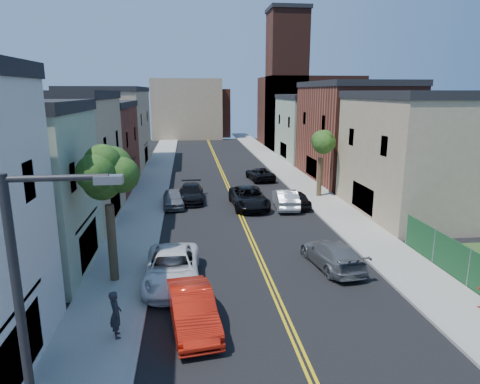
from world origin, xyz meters
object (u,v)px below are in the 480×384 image
object	(u,v)px
black_car_right	(295,199)
black_suv_lane	(249,198)
silver_car_right	(285,199)
grey_car_left	(173,199)
grey_car_right	(332,254)
black_car_left	(191,193)
white_pickup	(172,268)
dark_car_right_far	(260,174)
pedestrian_left	(116,314)
red_sedan	(192,309)

from	to	relation	value
black_car_right	black_suv_lane	world-z (taller)	black_suv_lane
black_car_right	silver_car_right	distance (m)	0.92
grey_car_left	grey_car_right	world-z (taller)	grey_car_right
black_car_left	white_pickup	bearing A→B (deg)	-93.03
black_car_left	dark_car_right_far	size ratio (longest dim) A/B	1.04
black_suv_lane	pedestrian_left	world-z (taller)	pedestrian_left
grey_car_left	pedestrian_left	distance (m)	19.61
black_car_left	silver_car_right	world-z (taller)	silver_car_right
white_pickup	grey_car_right	bearing A→B (deg)	7.46
silver_car_right	pedestrian_left	bearing A→B (deg)	62.81
black_car_left	black_car_right	bearing A→B (deg)	-17.79
grey_car_left	silver_car_right	distance (m)	9.43
grey_car_left	grey_car_right	size ratio (longest dim) A/B	0.84
dark_car_right_far	red_sedan	bearing A→B (deg)	68.06
black_car_left	black_suv_lane	bearing A→B (deg)	-27.18
dark_car_right_far	white_pickup	bearing A→B (deg)	63.63
white_pickup	dark_car_right_far	bearing A→B (deg)	71.40
red_sedan	grey_car_right	bearing A→B (deg)	26.36
red_sedan	black_suv_lane	xyz separation A→B (m)	(4.97, 18.08, 0.03)
grey_car_right	dark_car_right_far	bearing A→B (deg)	-97.53
white_pickup	black_suv_lane	size ratio (longest dim) A/B	0.98
black_car_right	silver_car_right	size ratio (longest dim) A/B	0.87
grey_car_left	pedestrian_left	world-z (taller)	pedestrian_left
grey_car_right	pedestrian_left	size ratio (longest dim) A/B	2.67
black_car_right	silver_car_right	world-z (taller)	silver_car_right
red_sedan	grey_car_left	distance (m)	19.00
black_car_left	grey_car_right	size ratio (longest dim) A/B	1.02
red_sedan	dark_car_right_far	world-z (taller)	red_sedan
dark_car_right_far	silver_car_right	bearing A→B (deg)	83.99
white_pickup	grey_car_right	distance (m)	8.80
white_pickup	black_suv_lane	world-z (taller)	black_suv_lane
grey_car_left	dark_car_right_far	xyz separation A→B (m)	(9.13, 10.05, -0.04)
black_car_right	pedestrian_left	world-z (taller)	pedestrian_left
black_suv_lane	black_car_right	bearing A→B (deg)	-7.74
grey_car_right	pedestrian_left	bearing A→B (deg)	20.99
pedestrian_left	black_car_left	bearing A→B (deg)	-25.43
red_sedan	black_car_left	bearing A→B (deg)	81.82
white_pickup	grey_car_left	size ratio (longest dim) A/B	1.39
white_pickup	pedestrian_left	xyz separation A→B (m)	(-2.01, -4.83, 0.28)
red_sedan	dark_car_right_far	xyz separation A→B (m)	(7.78, 29.00, -0.12)
silver_car_right	black_suv_lane	size ratio (longest dim) A/B	0.81
black_car_right	red_sedan	bearing A→B (deg)	58.80
silver_car_right	black_car_right	bearing A→B (deg)	-162.49
grey_car_left	white_pickup	bearing A→B (deg)	-92.00
black_suv_lane	pedestrian_left	xyz separation A→B (m)	(-7.94, -18.67, 0.27)
white_pickup	black_car_left	size ratio (longest dim) A/B	1.14
white_pickup	red_sedan	bearing A→B (deg)	-76.37
grey_car_right	pedestrian_left	distance (m)	12.24
white_pickup	black_suv_lane	xyz separation A→B (m)	(5.93, 13.84, 0.01)
red_sedan	dark_car_right_far	bearing A→B (deg)	67.31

